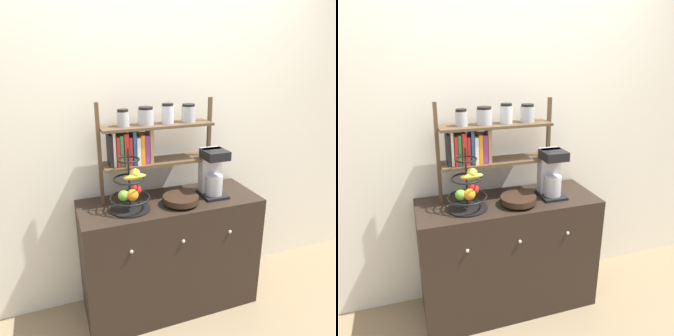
{
  "view_description": "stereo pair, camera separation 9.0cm",
  "coord_description": "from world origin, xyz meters",
  "views": [
    {
      "loc": [
        -0.75,
        -1.72,
        1.82
      ],
      "look_at": [
        -0.02,
        0.24,
        1.11
      ],
      "focal_mm": 35.0,
      "sensor_mm": 36.0,
      "label": 1
    },
    {
      "loc": [
        -0.67,
        -1.75,
        1.82
      ],
      "look_at": [
        -0.02,
        0.24,
        1.11
      ],
      "focal_mm": 35.0,
      "sensor_mm": 36.0,
      "label": 2
    }
  ],
  "objects": [
    {
      "name": "fruit_stand",
      "position": [
        -0.29,
        0.18,
        1.0
      ],
      "size": [
        0.27,
        0.27,
        0.42
      ],
      "color": "black",
      "rests_on": "sideboard"
    },
    {
      "name": "sideboard",
      "position": [
        0.0,
        0.24,
        0.43
      ],
      "size": [
        1.27,
        0.49,
        0.87
      ],
      "color": "black",
      "rests_on": "ground_plane"
    },
    {
      "name": "shelf_hutch",
      "position": [
        -0.13,
        0.34,
        1.29
      ],
      "size": [
        0.81,
        0.2,
        0.69
      ],
      "color": "brown",
      "rests_on": "sideboard"
    },
    {
      "name": "ground_plane",
      "position": [
        0.0,
        0.0,
        0.0
      ],
      "size": [
        12.0,
        12.0,
        0.0
      ],
      "primitive_type": "plane",
      "color": "#847051"
    },
    {
      "name": "coffee_maker",
      "position": [
        0.32,
        0.23,
        1.04
      ],
      "size": [
        0.17,
        0.21,
        0.34
      ],
      "color": "black",
      "rests_on": "sideboard"
    },
    {
      "name": "wooden_bowl",
      "position": [
        0.04,
        0.15,
        0.9
      ],
      "size": [
        0.24,
        0.24,
        0.06
      ],
      "color": "black",
      "rests_on": "sideboard"
    },
    {
      "name": "wall_back",
      "position": [
        0.0,
        0.52,
        1.3
      ],
      "size": [
        7.0,
        0.05,
        2.6
      ],
      "primitive_type": "cube",
      "color": "silver",
      "rests_on": "ground_plane"
    }
  ]
}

